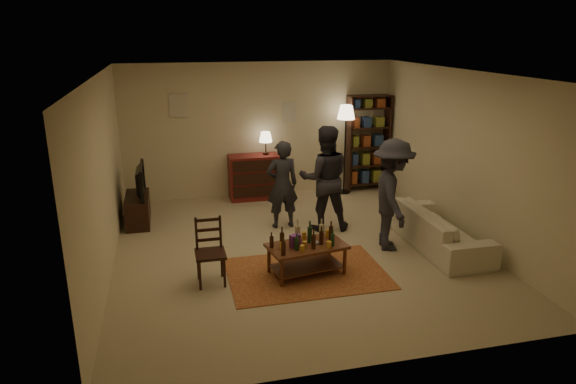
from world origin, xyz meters
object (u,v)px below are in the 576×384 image
object	(u,v)px
floor_lamp	(346,119)
sofa	(439,229)
tv_stand	(138,202)
person_by_sofa	(392,195)
dining_chair	(210,249)
bookshelf	(367,142)
dresser	(254,176)
person_left	(282,185)
coffee_table	(306,248)
person_right	(325,178)

from	to	relation	value
floor_lamp	sofa	size ratio (longest dim) A/B	0.89
tv_stand	person_by_sofa	distance (m)	4.42
tv_stand	dining_chair	bearing A→B (deg)	-67.78
bookshelf	floor_lamp	size ratio (longest dim) A/B	1.09
dresser	floor_lamp	xyz separation A→B (m)	(1.89, -0.06, 1.10)
person_left	sofa	bearing A→B (deg)	144.45
coffee_table	floor_lamp	distance (m)	4.09
person_left	coffee_table	bearing A→B (deg)	84.83
tv_stand	person_right	xyz separation A→B (m)	(3.12, -1.01, 0.51)
bookshelf	floor_lamp	xyz separation A→B (m)	(-0.55, -0.13, 0.54)
coffee_table	tv_stand	bearing A→B (deg)	131.87
coffee_table	person_right	xyz separation A→B (m)	(0.76, 1.62, 0.50)
tv_stand	person_by_sofa	world-z (taller)	person_by_sofa
dining_chair	person_left	world-z (taller)	person_left
dresser	coffee_table	bearing A→B (deg)	-88.27
coffee_table	dresser	distance (m)	3.55
floor_lamp	person_right	size ratio (longest dim) A/B	1.03
coffee_table	person_left	xyz separation A→B (m)	(0.09, 1.86, 0.37)
sofa	person_right	world-z (taller)	person_right
sofa	person_by_sofa	xyz separation A→B (m)	(-0.76, 0.14, 0.57)
person_by_sofa	tv_stand	bearing A→B (deg)	74.50
tv_stand	floor_lamp	xyz separation A→B (m)	(4.15, 0.85, 1.19)
floor_lamp	person_left	distance (m)	2.48
tv_stand	coffee_table	bearing A→B (deg)	-48.13
person_left	person_by_sofa	bearing A→B (deg)	135.60
tv_stand	bookshelf	size ratio (longest dim) A/B	0.52
coffee_table	tv_stand	xyz separation A→B (m)	(-2.36, 2.63, -0.01)
coffee_table	dresser	bearing A→B (deg)	91.73
coffee_table	dining_chair	world-z (taller)	dining_chair
floor_lamp	person_right	bearing A→B (deg)	-118.77
tv_stand	bookshelf	distance (m)	4.84
dining_chair	tv_stand	size ratio (longest dim) A/B	0.87
sofa	dresser	bearing A→B (deg)	37.54
person_left	person_right	world-z (taller)	person_right
tv_stand	sofa	size ratio (longest dim) A/B	0.51
floor_lamp	person_by_sofa	bearing A→B (deg)	-95.21
dresser	person_right	size ratio (longest dim) A/B	0.76
floor_lamp	sofa	xyz separation A→B (m)	(0.50, -3.05, -1.27)
coffee_table	person_by_sofa	distance (m)	1.69
floor_lamp	dining_chair	bearing A→B (deg)	-132.44
bookshelf	tv_stand	bearing A→B (deg)	-168.20
bookshelf	person_by_sofa	xyz separation A→B (m)	(-0.81, -3.04, -0.16)
person_right	person_by_sofa	world-z (taller)	person_right
bookshelf	person_left	size ratio (longest dim) A/B	1.32
floor_lamp	person_right	xyz separation A→B (m)	(-1.02, -1.86, -0.68)
sofa	person_left	world-z (taller)	person_left
coffee_table	person_by_sofa	bearing A→B (deg)	20.76
floor_lamp	person_by_sofa	world-z (taller)	floor_lamp
dresser	person_left	size ratio (longest dim) A/B	0.89
coffee_table	dining_chair	bearing A→B (deg)	176.24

